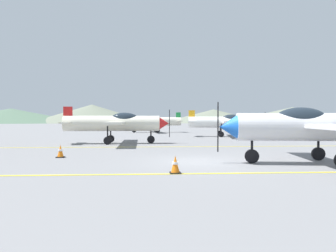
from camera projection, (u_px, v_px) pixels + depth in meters
ground_plane at (204, 162)px, 13.82m from camera, size 400.00×400.00×0.00m
apron_line_near at (220, 173)px, 10.79m from camera, size 80.00×0.16×0.01m
apron_line_far at (184, 147)px, 21.18m from camera, size 80.00×0.16×0.01m
airplane_near at (317, 126)px, 13.12m from camera, size 7.83×8.98×2.68m
airplane_mid at (116, 123)px, 24.00m from camera, size 7.73×8.93×2.68m
airplane_far at (226, 122)px, 33.41m from camera, size 7.84×8.97×2.68m
airplane_back at (153, 121)px, 44.05m from camera, size 7.81×8.97×2.68m
car_sedan at (243, 126)px, 44.78m from camera, size 2.17×4.38×1.62m
traffic_cone_front at (175, 165)px, 10.81m from camera, size 0.36×0.36×0.59m
traffic_cone_side at (60, 151)px, 15.27m from camera, size 0.36×0.36×0.59m
hill_left at (11, 116)px, 152.00m from camera, size 66.79×66.79×6.67m
hill_centerleft at (92, 114)px, 155.15m from camera, size 56.58×56.58×8.60m
hill_centerright at (214, 116)px, 155.63m from camera, size 50.07×50.07×6.35m
hill_right at (292, 115)px, 170.67m from camera, size 70.01×70.01×7.90m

